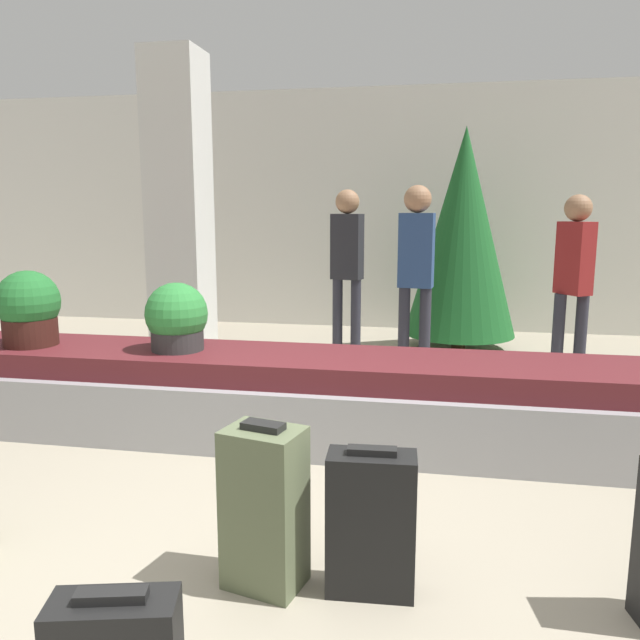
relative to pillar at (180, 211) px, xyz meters
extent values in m
plane|color=#9E937F|center=(1.88, -3.82, -1.60)|extent=(18.00, 18.00, 0.00)
cube|color=silver|center=(1.88, 2.31, 0.00)|extent=(18.00, 0.06, 3.20)
cube|color=#9E9EA3|center=(1.88, -2.07, -1.38)|extent=(6.32, 0.93, 0.44)
cube|color=#5B1E23|center=(1.88, -2.07, -1.07)|extent=(6.07, 0.77, 0.17)
cube|color=silver|center=(0.00, 0.00, 0.00)|extent=(0.56, 0.56, 3.20)
cube|color=black|center=(2.42, -3.80, -1.29)|extent=(0.38, 0.21, 0.62)
cube|color=black|center=(2.42, -3.80, -0.97)|extent=(0.21, 0.08, 0.03)
cube|color=#5B6647|center=(1.96, -3.84, -1.25)|extent=(0.37, 0.31, 0.71)
cube|color=black|center=(1.96, -3.84, -0.88)|extent=(0.19, 0.12, 0.03)
cube|color=black|center=(1.79, -4.79, -1.05)|extent=(0.21, 0.10, 0.03)
cylinder|color=#381914|center=(-0.31, -2.14, -0.89)|extent=(0.39, 0.39, 0.21)
sphere|color=#236B2D|center=(-0.31, -2.14, -0.66)|extent=(0.46, 0.46, 0.46)
cylinder|color=#2D2D2D|center=(0.83, -2.09, -0.92)|extent=(0.37, 0.37, 0.14)
sphere|color=#2D7F38|center=(0.83, -2.09, -0.72)|extent=(0.45, 0.45, 0.45)
cylinder|color=#282833|center=(1.62, 0.38, -1.16)|extent=(0.11, 0.11, 0.87)
cylinder|color=#282833|center=(1.82, 0.38, -1.16)|extent=(0.11, 0.11, 0.87)
cube|color=#232328|center=(1.72, 0.38, -0.38)|extent=(0.35, 0.25, 0.69)
sphere|color=#936B4C|center=(1.72, 0.38, 0.09)|extent=(0.25, 0.25, 0.25)
cylinder|color=#282833|center=(3.81, -0.17, -1.18)|extent=(0.11, 0.11, 0.84)
cylinder|color=#282833|center=(4.01, -0.17, -1.18)|extent=(0.11, 0.11, 0.84)
cube|color=maroon|center=(3.91, -0.17, -0.43)|extent=(0.32, 0.37, 0.66)
sphere|color=#936B4C|center=(3.91, -0.17, 0.03)|extent=(0.24, 0.24, 0.24)
cylinder|color=#282833|center=(2.37, -0.27, -1.16)|extent=(0.11, 0.11, 0.88)
cylinder|color=#282833|center=(2.57, -0.27, -1.16)|extent=(0.11, 0.11, 0.88)
cube|color=navy|center=(2.47, -0.27, -0.37)|extent=(0.34, 0.22, 0.70)
sphere|color=#936B4C|center=(2.47, -0.27, 0.11)|extent=(0.26, 0.26, 0.26)
cylinder|color=#4C331E|center=(2.94, 1.08, -1.51)|extent=(0.16, 0.16, 0.18)
cone|color=#195623|center=(2.94, 1.08, -0.25)|extent=(1.26, 1.26, 2.35)
camera|label=1|loc=(2.65, -6.23, 0.01)|focal=35.00mm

